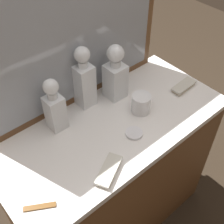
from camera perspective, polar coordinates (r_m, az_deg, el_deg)
name	(u,v)px	position (r m, az deg, el deg)	size (l,w,h in m)	color
ground_plane	(112,214)	(2.04, 0.00, -18.96)	(6.00, 6.00, 0.00)	#2D2319
dresser	(112,177)	(1.67, 0.00, -12.42)	(1.10, 0.52, 0.85)	brown
dresser_mirror	(73,30)	(1.26, -7.46, 15.29)	(0.93, 0.03, 0.73)	brown
crystal_decanter_far_left	(115,77)	(1.41, 0.63, 6.75)	(0.09, 0.09, 0.28)	white
crystal_decanter_far_right	(85,82)	(1.36, -5.29, 5.68)	(0.08, 0.08, 0.31)	white
crystal_decanter_right	(55,109)	(1.28, -10.89, 0.52)	(0.07, 0.07, 0.26)	white
crystal_tumbler_rear	(141,104)	(1.37, 5.57, 1.51)	(0.09, 0.09, 0.09)	white
silver_brush_right	(183,86)	(1.55, 13.54, 4.80)	(0.15, 0.07, 0.02)	#B7A88C
silver_brush_left	(109,171)	(1.16, -0.60, -11.20)	(0.16, 0.12, 0.02)	#B7A88C
porcelain_dish	(134,133)	(1.29, 4.25, -4.07)	(0.08, 0.08, 0.01)	silver
tortoiseshell_comb	(40,207)	(1.13, -13.70, -17.24)	(0.11, 0.08, 0.01)	brown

